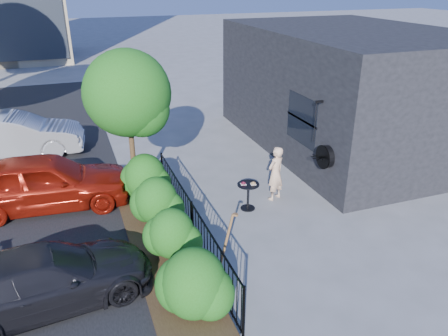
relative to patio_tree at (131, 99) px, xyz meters
name	(u,v)px	position (x,y,z in m)	size (l,w,h in m)	color
ground	(253,232)	(2.24, -2.76, -2.76)	(120.00, 120.00, 0.00)	gray
shop_building	(348,88)	(7.73, 1.74, -0.76)	(6.22, 9.00, 4.00)	black
fence	(192,223)	(0.74, -2.76, -2.20)	(0.05, 6.05, 1.10)	black
planting_bed	(163,249)	(0.04, -2.76, -2.72)	(1.30, 6.00, 0.08)	#382616
shrubs	(164,220)	(0.14, -2.66, -2.06)	(1.10, 5.60, 1.24)	#226216
patio_tree	(131,99)	(0.00, 0.00, 0.00)	(2.20, 2.20, 3.94)	#3F2B19
cafe_table	(248,192)	(2.55, -1.66, -2.27)	(0.57, 0.57, 0.76)	black
woman	(275,173)	(3.45, -1.38, -2.01)	(0.55, 0.36, 1.50)	beige
shovel	(224,251)	(0.98, -4.14, -2.11)	(0.50, 0.19, 1.49)	brown
car_red	(45,182)	(-2.32, 0.23, -2.04)	(1.71, 4.26, 1.45)	#A21B0D
car_silver	(14,135)	(-3.32, 4.41, -2.04)	(1.52, 4.36, 1.44)	#B8B8BD
car_darkgrey	(44,279)	(-2.33, -3.72, -2.20)	(1.59, 3.91, 1.14)	black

